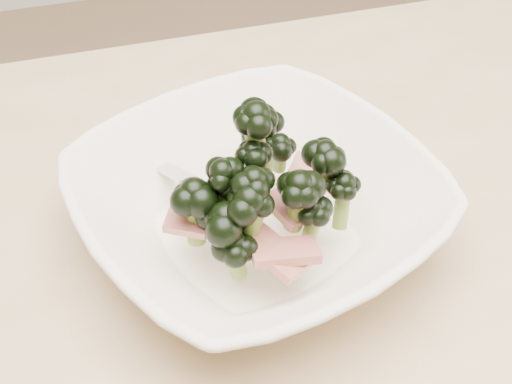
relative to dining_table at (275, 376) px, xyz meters
The scene contains 2 objects.
dining_table is the anchor object (origin of this frame).
broccoli_dish 0.15m from the dining_table, 87.08° to the left, with size 0.35×0.35×0.14m.
Camera 1 is at (-0.11, -0.32, 1.18)m, focal length 50.00 mm.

